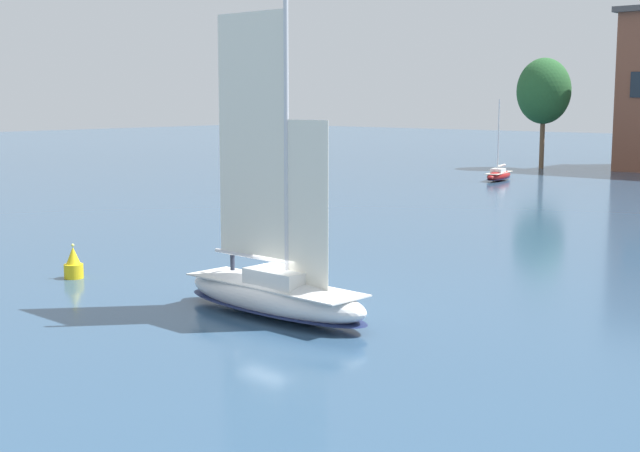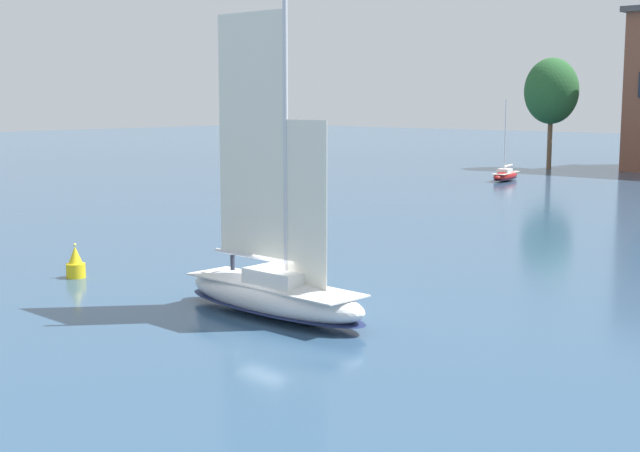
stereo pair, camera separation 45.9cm
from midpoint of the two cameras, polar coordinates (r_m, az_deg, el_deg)
name	(u,v)px [view 1 (the left image)]	position (r m, az deg, el deg)	size (l,w,h in m)	color
ground_plane	(274,316)	(38.12, -3.30, -5.74)	(400.00, 400.00, 0.00)	#2D4C6B
tree_shore_center	(544,91)	(120.24, 14.02, 8.37)	(6.96, 6.96, 14.33)	brown
sailboat_main	(274,290)	(37.86, -3.30, -4.13)	(10.29, 3.29, 13.98)	silver
sailboat_moored_near_marina	(499,175)	(101.85, 11.24, 3.22)	(3.16, 6.79, 9.02)	maroon
sailboat_moored_mid_channel	(256,187)	(87.14, -4.26, 2.53)	(4.27, 6.55, 8.80)	white
channel_buoy	(73,265)	(47.44, -15.77, -2.40)	(0.98, 0.98, 1.80)	yellow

